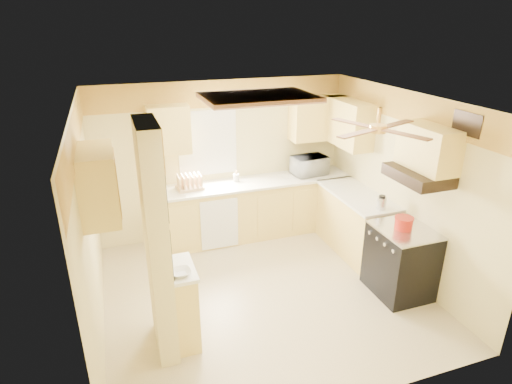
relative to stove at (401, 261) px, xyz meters
name	(u,v)px	position (x,y,z in m)	size (l,w,h in m)	color
floor	(264,292)	(-1.67, 0.55, -0.46)	(4.00, 4.00, 0.00)	beige
ceiling	(265,102)	(-1.67, 0.55, 2.04)	(4.00, 4.00, 0.00)	white
wall_back	(223,160)	(-1.67, 2.45, 0.79)	(4.00, 4.00, 0.00)	#DAC985
wall_front	(344,294)	(-1.67, -1.35, 0.79)	(4.00, 4.00, 0.00)	#DAC985
wall_left	(89,230)	(-3.67, 0.55, 0.79)	(3.80, 3.80, 0.00)	#DAC985
wall_right	(403,186)	(0.33, 0.55, 0.79)	(3.80, 3.80, 0.00)	#DAC985
wallpaper_border	(222,93)	(-1.67, 2.43, 1.84)	(4.00, 0.02, 0.40)	#FFCD4B
partition_column	(157,245)	(-3.02, 0.00, 0.79)	(0.20, 0.70, 2.50)	#DAC985
partition_ledge	(184,306)	(-2.80, 0.00, -0.01)	(0.25, 0.55, 0.90)	#EDCA61
ledge_top	(181,269)	(-2.80, 0.00, 0.46)	(0.28, 0.58, 0.04)	silver
lower_cabinets_back	(259,208)	(-1.17, 2.15, -0.01)	(3.00, 0.60, 0.90)	#EDCA61
lower_cabinets_right	(355,223)	(0.03, 1.15, -0.01)	(0.60, 1.40, 0.90)	#EDCA61
countertop_back	(259,182)	(-1.17, 2.14, 0.46)	(3.04, 0.64, 0.04)	silver
countertop_right	(357,195)	(0.02, 1.15, 0.46)	(0.64, 1.44, 0.04)	silver
dishwasher_panel	(220,224)	(-1.92, 1.84, -0.03)	(0.58, 0.02, 0.80)	white
window	(207,143)	(-1.92, 2.44, 1.09)	(0.92, 0.02, 1.02)	white
upper_cab_back_left	(169,130)	(-2.52, 2.27, 1.39)	(0.60, 0.35, 0.70)	#EDCA61
upper_cab_back_right	(318,118)	(-0.12, 2.27, 1.39)	(0.90, 0.35, 0.70)	#EDCA61
upper_cab_right	(348,123)	(0.16, 1.80, 1.39)	(0.35, 1.00, 0.70)	#EDCA61
upper_cab_left_wall	(98,184)	(-3.49, 0.30, 1.39)	(0.35, 0.75, 0.70)	#EDCA61
upper_cab_over_stove	(428,148)	(0.16, 0.00, 1.49)	(0.35, 0.76, 0.52)	#EDCA61
stove	(401,261)	(0.00, 0.00, 0.00)	(0.68, 0.77, 0.92)	black
range_hood	(418,175)	(0.07, 0.00, 1.16)	(0.50, 0.76, 0.14)	black
poster_menu	(163,187)	(-2.91, 0.00, 1.39)	(0.02, 0.42, 0.57)	black
poster_nashville	(168,247)	(-2.91, 0.00, 0.74)	(0.02, 0.42, 0.57)	black
ceiling_light_panel	(259,98)	(-1.57, 1.05, 2.00)	(1.35, 0.95, 0.06)	brown
ceiling_fan	(378,128)	(-0.67, -0.15, 1.83)	(1.15, 1.15, 0.26)	gold
vent_grate	(467,124)	(0.31, -0.35, 1.84)	(0.02, 0.40, 0.25)	black
microwave	(310,165)	(-0.28, 2.16, 0.63)	(0.55, 0.37, 0.31)	white
bowl	(181,272)	(-2.82, -0.14, 0.50)	(0.20, 0.20, 0.05)	white
dutch_oven	(404,223)	(-0.02, 0.02, 0.53)	(0.23, 0.23, 0.16)	#B21D12
kettle	(382,203)	(0.03, 0.57, 0.57)	(0.13, 0.13, 0.20)	silver
dish_rack	(189,184)	(-2.29, 2.16, 0.56)	(0.41, 0.32, 0.22)	#DEB180
utensil_crock	(236,178)	(-1.52, 2.24, 0.54)	(0.10, 0.10, 0.19)	white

